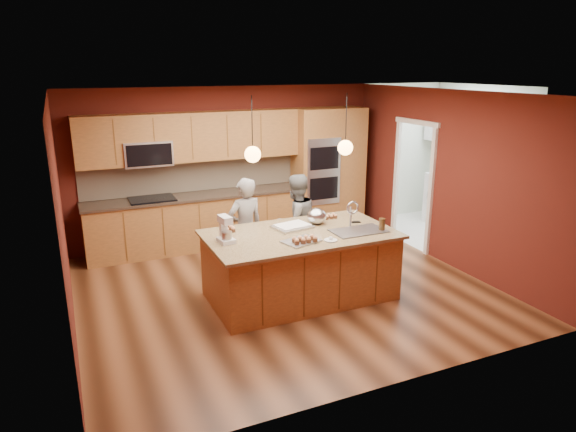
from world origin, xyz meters
name	(u,v)px	position (x,y,z in m)	size (l,w,h in m)	color
floor	(285,289)	(0.00, 0.00, 0.00)	(5.50, 5.50, 0.00)	#422412
ceiling	(284,93)	(0.00, 0.00, 2.70)	(5.50, 5.50, 0.00)	silver
wall_back	(228,165)	(0.00, 2.50, 1.35)	(5.50, 5.50, 0.00)	#541A12
wall_front	(394,258)	(0.00, -2.50, 1.35)	(5.50, 5.50, 0.00)	#541A12
wall_left	(62,221)	(-2.75, 0.00, 1.35)	(5.00, 5.00, 0.00)	#541A12
wall_right	(447,179)	(2.75, 0.00, 1.35)	(5.00, 5.00, 0.00)	#541A12
cabinet_run	(194,192)	(-0.68, 2.25, 0.98)	(3.74, 0.64, 2.30)	brown
oven_column	(328,170)	(1.85, 2.19, 1.15)	(1.30, 0.62, 2.30)	brown
doorway_trim	(413,187)	(2.73, 0.80, 1.05)	(0.08, 1.11, 2.20)	white
laundry_room	(474,127)	(4.35, 1.20, 1.95)	(2.60, 2.70, 2.70)	silver
pendant_left	(253,154)	(-0.55, -0.30, 2.00)	(0.20, 0.20, 0.80)	black
pendant_right	(345,147)	(0.74, -0.30, 2.00)	(0.20, 0.20, 0.80)	black
island	(301,264)	(0.11, -0.30, 0.47)	(2.48, 1.39, 1.29)	brown
person_left	(245,229)	(-0.34, 0.65, 0.75)	(0.55, 0.36, 1.51)	black
person_right	(296,222)	(0.47, 0.65, 0.74)	(0.72, 0.56, 1.49)	slate
stand_mixer	(225,231)	(-0.91, -0.25, 1.06)	(0.20, 0.26, 0.34)	white
sheet_cake	(292,226)	(0.09, -0.06, 0.94)	(0.56, 0.46, 0.05)	silver
cooling_rack	(301,241)	(-0.05, -0.63, 0.92)	(0.44, 0.32, 0.02)	#A9AAB0
mixing_bowl	(317,216)	(0.48, -0.02, 1.02)	(0.27, 0.27, 0.23)	#BABDC2
plate	(331,240)	(0.31, -0.74, 0.92)	(0.17, 0.17, 0.01)	silver
tumbler	(382,224)	(1.14, -0.64, 1.00)	(0.08, 0.08, 0.17)	#3E2913
phone	(355,222)	(1.01, -0.19, 0.92)	(0.14, 0.07, 0.01)	black
cupcakes_left	(228,228)	(-0.74, 0.18, 0.95)	(0.16, 0.24, 0.07)	tan
cupcakes_rack	(305,239)	(-0.03, -0.70, 0.97)	(0.33, 0.16, 0.07)	tan
cupcakes_right	(330,216)	(0.78, 0.13, 0.94)	(0.21, 0.14, 0.06)	tan
washer	(470,207)	(4.17, 0.92, 0.51)	(0.64, 0.66, 1.03)	white
dryer	(446,199)	(4.20, 1.61, 0.50)	(0.62, 0.64, 1.00)	white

